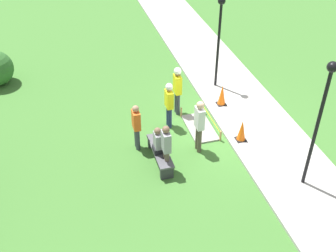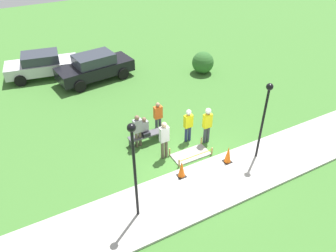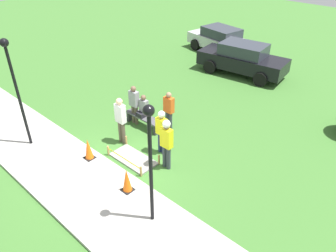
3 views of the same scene
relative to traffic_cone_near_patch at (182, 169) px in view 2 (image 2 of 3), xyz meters
name	(u,v)px [view 2 (image 2 of 3)]	position (x,y,z in m)	size (l,w,h in m)	color
ground_plane	(194,165)	(0.89, 0.40, -0.48)	(60.00, 60.00, 0.00)	#3D702D
sidewalk	(212,184)	(0.89, -0.93, -0.43)	(28.00, 2.65, 0.10)	#ADAAA3
wet_concrete_patch	(191,154)	(1.09, 1.04, -0.44)	(1.73, 0.89, 0.40)	gray
traffic_cone_near_patch	(182,169)	(0.00, 0.00, 0.00)	(0.34, 0.34, 0.77)	black
traffic_cone_far_patch	(228,155)	(2.18, -0.18, 0.02)	(0.34, 0.34, 0.81)	black
park_bench	(147,136)	(-0.22, 2.83, -0.15)	(1.73, 0.44, 0.47)	#2D2D33
person_seated_on_bench	(145,128)	(-0.28, 2.88, 0.34)	(0.36, 0.44, 0.89)	black
worker_supervisor	(207,122)	(2.23, 1.53, 0.63)	(0.40, 0.27, 1.85)	#383D47
worker_assistant	(188,123)	(1.53, 2.03, 0.52)	(0.40, 0.25, 1.70)	navy
bystander_in_orange_shirt	(158,116)	(0.65, 3.35, 0.43)	(0.40, 0.22, 1.63)	#383D47
bystander_in_gray_shirt	(164,138)	(0.00, 1.49, 0.58)	(0.40, 0.24, 1.85)	brown
bystander_in_white_shirt	(138,129)	(-0.67, 2.76, 0.46)	(0.40, 0.22, 1.67)	brown
lamppost_near	(265,110)	(3.53, -0.46, 1.98)	(0.28, 0.28, 3.56)	black
lamppost_far	(134,159)	(-2.35, -0.93, 2.19)	(0.28, 0.28, 3.93)	black
parked_car_black	(95,67)	(-0.25, 10.15, 0.38)	(4.82, 2.43, 1.68)	black
parked_car_silver	(42,65)	(-3.05, 12.19, 0.33)	(4.59, 2.54, 1.57)	#BCBCC1
shrub_rounded_near	(203,62)	(6.19, 7.86, 0.22)	(1.40, 1.40, 1.40)	#2D6028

